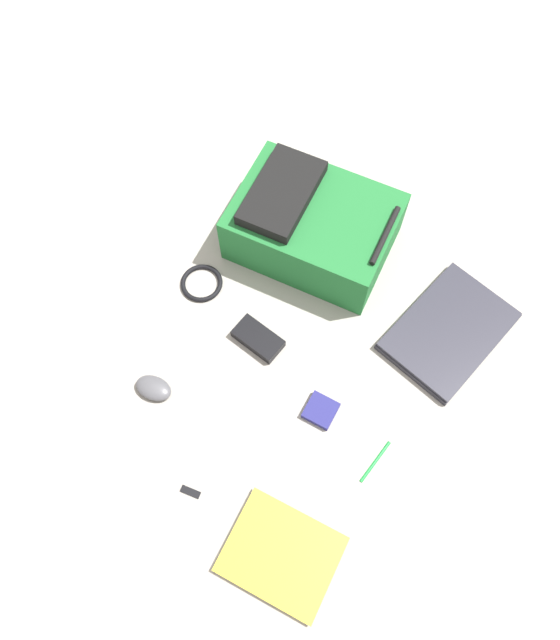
# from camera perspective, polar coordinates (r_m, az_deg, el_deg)

# --- Properties ---
(ground_plane) EXTENTS (4.06, 4.06, 0.00)m
(ground_plane) POSITION_cam_1_polar(r_m,az_deg,el_deg) (1.75, 0.73, 0.95)
(ground_plane) COLOR gray
(backpack) EXTENTS (0.40, 0.50, 0.22)m
(backpack) POSITION_cam_1_polar(r_m,az_deg,el_deg) (1.78, 3.00, 8.89)
(backpack) COLOR #1E662D
(backpack) RESTS_ON ground_plane
(laptop) EXTENTS (0.39, 0.29, 0.03)m
(laptop) POSITION_cam_1_polar(r_m,az_deg,el_deg) (1.78, 15.57, -0.98)
(laptop) COLOR #24242C
(laptop) RESTS_ON ground_plane
(book_blue) EXTENTS (0.26, 0.30, 0.02)m
(book_blue) POSITION_cam_1_polar(r_m,az_deg,el_deg) (1.58, 0.14, -21.12)
(book_blue) COLOR silver
(book_blue) RESTS_ON ground_plane
(computer_mouse) EXTENTS (0.09, 0.11, 0.03)m
(computer_mouse) POSITION_cam_1_polar(r_m,az_deg,el_deg) (1.69, -11.78, -6.27)
(computer_mouse) COLOR #4C4C51
(computer_mouse) RESTS_ON ground_plane
(cable_coil) EXTENTS (0.12, 0.12, 0.01)m
(cable_coil) POSITION_cam_1_polar(r_m,az_deg,el_deg) (1.80, -7.37, 3.46)
(cable_coil) COLOR black
(cable_coil) RESTS_ON ground_plane
(power_brick) EXTENTS (0.08, 0.14, 0.03)m
(power_brick) POSITION_cam_1_polar(r_m,az_deg,el_deg) (1.70, -2.07, -1.76)
(power_brick) COLOR black
(power_brick) RESTS_ON ground_plane
(pen_black) EXTENTS (0.13, 0.01, 0.01)m
(pen_black) POSITION_cam_1_polar(r_m,az_deg,el_deg) (1.63, 8.95, -12.97)
(pen_black) COLOR #198C33
(pen_black) RESTS_ON ground_plane
(earbud_pouch) EXTENTS (0.09, 0.09, 0.02)m
(earbud_pouch) POSITION_cam_1_polar(r_m,az_deg,el_deg) (1.64, 3.85, -8.47)
(earbud_pouch) COLOR navy
(earbud_pouch) RESTS_ON ground_plane
(usb_stick) EXTENTS (0.03, 0.05, 0.01)m
(usb_stick) POSITION_cam_1_polar(r_m,az_deg,el_deg) (1.62, -8.41, -15.65)
(usb_stick) COLOR black
(usb_stick) RESTS_ON ground_plane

